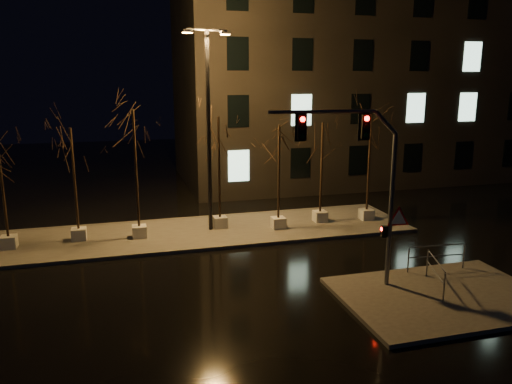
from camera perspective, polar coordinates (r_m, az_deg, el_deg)
name	(u,v)px	position (r m, az deg, el deg)	size (l,w,h in m)	color
ground	(210,283)	(18.97, -5.29, -10.26)	(90.00, 90.00, 0.00)	black
median	(188,233)	(24.51, -7.81, -4.70)	(22.00, 5.00, 0.15)	#45433E
sidewalk_corner	(442,296)	(18.74, 20.50, -11.12)	(7.00, 5.00, 0.15)	#45433E
building	(349,77)	(39.06, 10.56, 12.81)	(25.00, 12.00, 15.00)	black
tree_0	(0,165)	(23.72, -27.23, 2.80)	(1.80, 1.80, 4.89)	silver
tree_1	(72,153)	(23.63, -20.26, 4.15)	(1.80, 1.80, 5.30)	silver
tree_2	(134,139)	(23.14, -13.73, 5.93)	(1.80, 1.80, 6.10)	silver
tree_3	(219,142)	(24.15, -4.28, 5.74)	(1.80, 1.80, 5.65)	silver
tree_4	(279,148)	(24.01, 2.65, 5.01)	(1.80, 1.80, 5.26)	silver
tree_5	(322,145)	(25.38, 7.57, 5.33)	(1.80, 1.80, 5.25)	silver
tree_6	(370,138)	(26.16, 12.93, 6.07)	(1.80, 1.80, 5.69)	silver
traffic_signal_mast	(365,173)	(17.44, 12.35, 2.12)	(5.11, 0.75, 6.28)	#5B5D63
streetlight_main	(208,118)	(23.73, -5.45, 8.43)	(2.34, 0.86, 9.46)	black
guard_rail_a	(437,254)	(20.59, 19.96, -6.66)	(2.38, 0.25, 1.03)	#5B5D63
guard_rail_b	(436,270)	(18.88, 19.84, -8.39)	(0.80, 2.11, 1.06)	#5B5D63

